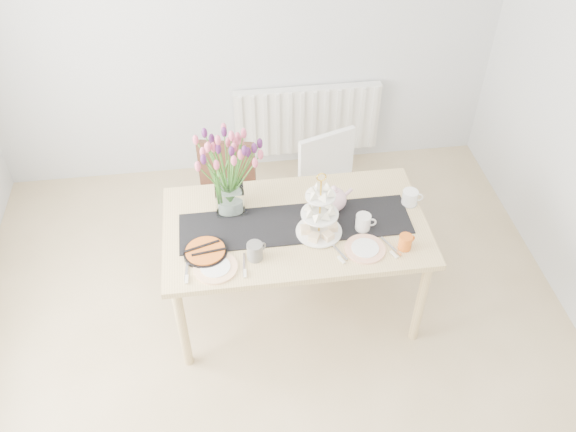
{
  "coord_description": "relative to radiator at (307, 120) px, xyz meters",
  "views": [
    {
      "loc": [
        -0.22,
        -2.0,
        3.3
      ],
      "look_at": [
        0.13,
        0.6,
        0.87
      ],
      "focal_mm": 38.0,
      "sensor_mm": 36.0,
      "label": 1
    }
  ],
  "objects": [
    {
      "name": "dining_table",
      "position": [
        -0.32,
        -1.54,
        0.22
      ],
      "size": [
        1.6,
        0.9,
        0.75
      ],
      "color": "tan",
      "rests_on": "ground"
    },
    {
      "name": "mug_orange",
      "position": [
        0.28,
        -1.82,
        0.35
      ],
      "size": [
        0.1,
        0.1,
        0.09
      ],
      "primitive_type": "cylinder",
      "rotation": [
        0.0,
        0.0,
        0.43
      ],
      "color": "orange",
      "rests_on": "dining_table"
    },
    {
      "name": "table_runner",
      "position": [
        -0.32,
        -1.54,
        0.3
      ],
      "size": [
        1.4,
        0.35,
        0.01
      ],
      "primitive_type": "cube",
      "color": "black",
      "rests_on": "dining_table"
    },
    {
      "name": "chair_white",
      "position": [
        0.04,
        -0.92,
        0.06
      ],
      "size": [
        0.55,
        0.55,
        0.87
      ],
      "rotation": [
        0.0,
        0.0,
        0.34
      ],
      "color": "white",
      "rests_on": "ground"
    },
    {
      "name": "radiator",
      "position": [
        0.0,
        0.0,
        0.0
      ],
      "size": [
        1.2,
        0.08,
        0.6
      ],
      "primitive_type": "cube",
      "color": "white",
      "rests_on": "room_shell"
    },
    {
      "name": "teapot",
      "position": [
        -0.07,
        -1.44,
        0.38
      ],
      "size": [
        0.32,
        0.29,
        0.17
      ],
      "primitive_type": null,
      "rotation": [
        0.0,
        0.0,
        0.32
      ],
      "color": "white",
      "rests_on": "dining_table"
    },
    {
      "name": "cake_stand",
      "position": [
        -0.19,
        -1.64,
        0.42
      ],
      "size": [
        0.28,
        0.28,
        0.4
      ],
      "rotation": [
        0.0,
        0.0,
        0.25
      ],
      "color": "gold",
      "rests_on": "dining_table"
    },
    {
      "name": "room_shell",
      "position": [
        -0.5,
        -2.19,
        0.85
      ],
      "size": [
        4.5,
        4.5,
        4.5
      ],
      "color": "tan",
      "rests_on": "ground"
    },
    {
      "name": "plate_right",
      "position": [
        0.05,
        -1.81,
        0.31
      ],
      "size": [
        0.32,
        0.32,
        0.01
      ],
      "primitive_type": "cylinder",
      "rotation": [
        0.0,
        0.0,
        0.43
      ],
      "color": "white",
      "rests_on": "dining_table"
    },
    {
      "name": "tulip_vase",
      "position": [
        -0.7,
        -1.35,
        0.65
      ],
      "size": [
        0.64,
        0.64,
        0.55
      ],
      "rotation": [
        0.0,
        0.0,
        0.0
      ],
      "color": "silver",
      "rests_on": "dining_table"
    },
    {
      "name": "mug_white",
      "position": [
        0.07,
        -1.64,
        0.35
      ],
      "size": [
        0.1,
        0.1,
        0.11
      ],
      "primitive_type": "cylinder",
      "rotation": [
        0.0,
        0.0,
        -0.11
      ],
      "color": "silver",
      "rests_on": "dining_table"
    },
    {
      "name": "plate_left",
      "position": [
        -0.82,
        -1.84,
        0.31
      ],
      "size": [
        0.27,
        0.27,
        0.01
      ],
      "primitive_type": "cylinder",
      "rotation": [
        0.0,
        0.0,
        -0.08
      ],
      "color": "white",
      "rests_on": "dining_table"
    },
    {
      "name": "cream_jug",
      "position": [
        0.41,
        -1.45,
        0.35
      ],
      "size": [
        0.11,
        0.11,
        0.1
      ],
      "primitive_type": "cylinder",
      "rotation": [
        0.0,
        0.0,
        -0.2
      ],
      "color": "white",
      "rests_on": "dining_table"
    },
    {
      "name": "chair_brown",
      "position": [
        -0.72,
        -0.84,
        0.02
      ],
      "size": [
        0.48,
        0.48,
        0.82
      ],
      "rotation": [
        0.0,
        0.0,
        -0.21
      ],
      "color": "#3A1F15",
      "rests_on": "ground"
    },
    {
      "name": "mug_grey",
      "position": [
        -0.59,
        -1.79,
        0.35
      ],
      "size": [
        0.13,
        0.13,
        0.11
      ],
      "primitive_type": "cylinder",
      "rotation": [
        0.0,
        0.0,
        0.6
      ],
      "color": "slate",
      "rests_on": "dining_table"
    },
    {
      "name": "tart_tin",
      "position": [
        -0.87,
        -1.72,
        0.31
      ],
      "size": [
        0.26,
        0.26,
        0.03
      ],
      "rotation": [
        0.0,
        0.0,
        -0.12
      ],
      "color": "black",
      "rests_on": "dining_table"
    }
  ]
}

